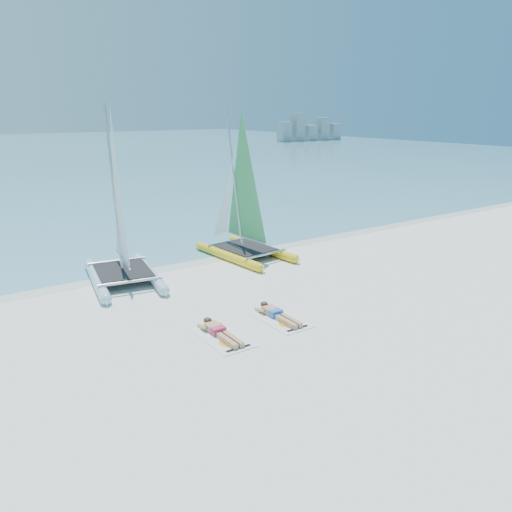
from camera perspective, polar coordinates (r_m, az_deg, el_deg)
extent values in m
plane|color=silver|center=(15.05, 1.15, -5.81)|extent=(140.00, 140.00, 0.00)
cube|color=silver|center=(19.53, -8.22, -0.68)|extent=(140.00, 1.40, 0.01)
cube|color=#9BA4AB|center=(92.41, 3.27, 13.99)|extent=(2.00, 2.00, 3.50)
cube|color=#9BA4AB|center=(94.24, 4.78, 14.46)|extent=(2.00, 2.00, 5.00)
cube|color=#9BA4AB|center=(96.19, 6.20, 13.81)|extent=(2.00, 2.00, 2.80)
cube|color=#9BA4AB|center=(98.12, 7.59, 14.22)|extent=(2.00, 2.00, 4.20)
cube|color=#9BA4AB|center=(100.16, 8.90, 13.87)|extent=(2.00, 2.00, 3.00)
cylinder|color=#BDE4F9|center=(17.67, -17.74, -2.58)|extent=(1.02, 4.04, 0.36)
cone|color=#BDE4F9|center=(19.78, -18.59, -0.65)|extent=(0.42, 0.57, 0.34)
cylinder|color=#BDE4F9|center=(17.93, -12.05, -1.86)|extent=(1.02, 4.04, 0.36)
cone|color=#BDE4F9|center=(20.02, -13.48, -0.03)|extent=(0.42, 0.57, 0.34)
cube|color=black|center=(17.71, -14.92, -1.59)|extent=(2.08, 2.48, 0.03)
cylinder|color=silver|center=(17.79, -16.00, 7.60)|extent=(0.26, 1.06, 5.56)
cylinder|color=yellow|center=(19.53, -3.21, -0.01)|extent=(0.71, 3.94, 0.35)
cone|color=yellow|center=(21.25, -6.68, 1.26)|extent=(0.38, 0.53, 0.33)
cylinder|color=yellow|center=(20.58, 0.72, 0.87)|extent=(0.71, 3.94, 0.35)
cone|color=yellow|center=(22.22, -2.89, 2.03)|extent=(0.38, 0.53, 0.33)
cube|color=black|center=(19.99, -1.20, 0.99)|extent=(1.88, 2.31, 0.03)
cylinder|color=silver|center=(19.99, -2.51, 8.89)|extent=(0.18, 1.04, 5.41)
cube|color=silver|center=(13.12, -3.80, -9.29)|extent=(1.00, 1.85, 0.02)
cube|color=tan|center=(13.42, -4.75, -8.20)|extent=(0.36, 0.55, 0.17)
cube|color=#C52E56|center=(13.26, -4.32, -8.48)|extent=(0.37, 0.22, 0.17)
cube|color=tan|center=(12.80, -2.95, -9.59)|extent=(0.31, 0.85, 0.13)
sphere|color=tan|center=(13.70, -5.53, -7.50)|extent=(0.21, 0.21, 0.21)
ellipsoid|color=#331E12|center=(13.69, -5.55, -7.33)|extent=(0.22, 0.24, 0.15)
cube|color=silver|center=(14.17, 2.84, -7.26)|extent=(1.00, 1.85, 0.02)
cube|color=tan|center=(14.44, 1.82, -6.29)|extent=(0.36, 0.55, 0.17)
cube|color=blue|center=(14.29, 2.29, -6.53)|extent=(0.37, 0.22, 0.17)
cube|color=tan|center=(13.87, 3.77, -7.47)|extent=(0.31, 0.85, 0.13)
sphere|color=tan|center=(14.70, 0.97, -5.69)|extent=(0.21, 0.21, 0.21)
ellipsoid|color=#331E12|center=(14.70, 0.95, -5.54)|extent=(0.22, 0.24, 0.15)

